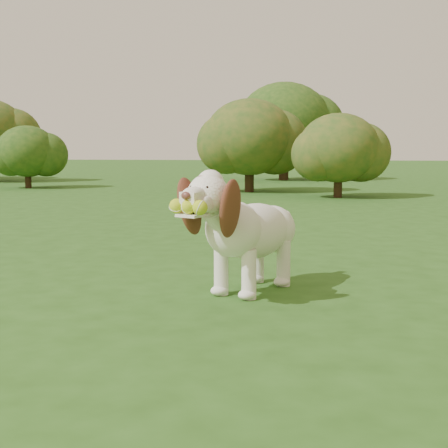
# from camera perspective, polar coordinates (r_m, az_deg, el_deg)

# --- Properties ---
(ground) EXTENTS (80.00, 80.00, 0.00)m
(ground) POSITION_cam_1_polar(r_m,az_deg,el_deg) (3.99, 0.14, -4.79)
(ground) COLOR #244D16
(ground) RESTS_ON ground
(dog) EXTENTS (0.67, 1.03, 0.70)m
(dog) POSITION_cam_1_polar(r_m,az_deg,el_deg) (3.48, 1.98, -0.27)
(dog) COLOR white
(dog) RESTS_ON ground
(shrub_a) EXTENTS (1.23, 1.23, 1.28)m
(shrub_a) POSITION_cam_1_polar(r_m,az_deg,el_deg) (13.46, -17.56, 6.35)
(shrub_a) COLOR #382314
(shrub_a) RESTS_ON ground
(shrub_i) EXTENTS (2.40, 2.40, 2.49)m
(shrub_i) POSITION_cam_1_polar(r_m,az_deg,el_deg) (16.14, 5.53, 9.20)
(shrub_i) COLOR #382314
(shrub_i) RESTS_ON ground
(shrub_b) EXTENTS (1.68, 1.68, 1.74)m
(shrub_b) POSITION_cam_1_polar(r_m,az_deg,el_deg) (11.73, 2.35, 7.94)
(shrub_b) COLOR #382314
(shrub_b) RESTS_ON ground
(shrub_c) EXTENTS (1.34, 1.34, 1.39)m
(shrub_c) POSITION_cam_1_polar(r_m,az_deg,el_deg) (10.50, 10.44, 6.85)
(shrub_c) COLOR #382314
(shrub_c) RESTS_ON ground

